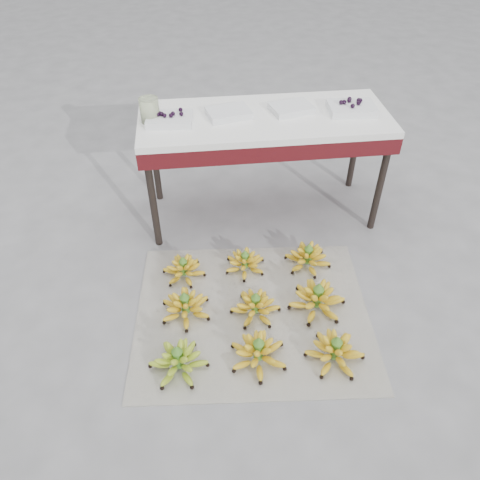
{
  "coord_description": "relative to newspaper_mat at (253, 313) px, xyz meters",
  "views": [
    {
      "loc": [
        -0.33,
        -1.6,
        1.97
      ],
      "look_at": [
        -0.1,
        0.37,
        0.25
      ],
      "focal_mm": 35.0,
      "sensor_mm": 36.0,
      "label": 1
    }
  ],
  "objects": [
    {
      "name": "bunch_back_left",
      "position": [
        -0.36,
        0.33,
        0.05
      ],
      "size": [
        0.3,
        0.3,
        0.15
      ],
      "rotation": [
        0.0,
        0.0,
        -0.26
      ],
      "color": "yellow",
      "rests_on": "newspaper_mat"
    },
    {
      "name": "tray_far_left",
      "position": [
        -0.37,
        0.87,
        0.73
      ],
      "size": [
        0.28,
        0.21,
        0.07
      ],
      "color": "silver",
      "rests_on": "vendor_table"
    },
    {
      "name": "bunch_front_left",
      "position": [
        -0.4,
        -0.3,
        0.06
      ],
      "size": [
        0.36,
        0.36,
        0.17
      ],
      "rotation": [
        0.0,
        0.0,
        -0.31
      ],
      "color": "olive",
      "rests_on": "newspaper_mat"
    },
    {
      "name": "bunch_mid_right",
      "position": [
        0.35,
        0.0,
        0.07
      ],
      "size": [
        0.41,
        0.41,
        0.19
      ],
      "rotation": [
        0.0,
        0.0,
        -0.43
      ],
      "color": "yellow",
      "rests_on": "newspaper_mat"
    },
    {
      "name": "glass_jar",
      "position": [
        -0.48,
        0.9,
        0.78
      ],
      "size": [
        0.12,
        0.12,
        0.14
      ],
      "primitive_type": "cylinder",
      "rotation": [
        0.0,
        0.0,
        -0.07
      ],
      "color": "beige",
      "rests_on": "vendor_table"
    },
    {
      "name": "bunch_back_right",
      "position": [
        0.38,
        0.34,
        0.06
      ],
      "size": [
        0.36,
        0.36,
        0.16
      ],
      "rotation": [
        0.0,
        0.0,
        -0.41
      ],
      "color": "yellow",
      "rests_on": "newspaper_mat"
    },
    {
      "name": "ground",
      "position": [
        0.07,
        -0.04,
        -0.0
      ],
      "size": [
        60.0,
        60.0,
        0.0
      ],
      "primitive_type": "plane",
      "color": "slate",
      "rests_on": "ground"
    },
    {
      "name": "bunch_front_right",
      "position": [
        0.36,
        -0.33,
        0.06
      ],
      "size": [
        0.37,
        0.37,
        0.17
      ],
      "rotation": [
        0.0,
        0.0,
        0.39
      ],
      "color": "yellow",
      "rests_on": "newspaper_mat"
    },
    {
      "name": "bunch_mid_left",
      "position": [
        -0.36,
        0.04,
        0.06
      ],
      "size": [
        0.31,
        0.31,
        0.17
      ],
      "rotation": [
        0.0,
        0.0,
        0.12
      ],
      "color": "yellow",
      "rests_on": "newspaper_mat"
    },
    {
      "name": "newspaper_mat",
      "position": [
        0.0,
        0.0,
        0.0
      ],
      "size": [
        1.33,
        1.15,
        0.01
      ],
      "primitive_type": "cube",
      "rotation": [
        0.0,
        0.0,
        -0.08
      ],
      "color": "white",
      "rests_on": "ground"
    },
    {
      "name": "tray_far_right",
      "position": [
        0.7,
        0.88,
        0.73
      ],
      "size": [
        0.28,
        0.21,
        0.07
      ],
      "color": "silver",
      "rests_on": "vendor_table"
    },
    {
      "name": "tray_right",
      "position": [
        0.35,
        0.93,
        0.73
      ],
      "size": [
        0.27,
        0.23,
        0.04
      ],
      "color": "silver",
      "rests_on": "vendor_table"
    },
    {
      "name": "vendor_table",
      "position": [
        0.18,
        0.89,
        0.63
      ],
      "size": [
        1.49,
        0.59,
        0.71
      ],
      "color": "black",
      "rests_on": "ground"
    },
    {
      "name": "bunch_mid_center",
      "position": [
        0.01,
        -0.0,
        0.06
      ],
      "size": [
        0.33,
        0.33,
        0.16
      ],
      "rotation": [
        0.0,
        0.0,
        -0.33
      ],
      "color": "yellow",
      "rests_on": "newspaper_mat"
    },
    {
      "name": "tray_left",
      "position": [
        -0.03,
        0.91,
        0.73
      ],
      "size": [
        0.28,
        0.23,
        0.04
      ],
      "color": "silver",
      "rests_on": "vendor_table"
    },
    {
      "name": "bunch_front_center",
      "position": [
        -0.01,
        -0.3,
        0.06
      ],
      "size": [
        0.29,
        0.29,
        0.18
      ],
      "rotation": [
        0.0,
        0.0,
        -0.01
      ],
      "color": "yellow",
      "rests_on": "newspaper_mat"
    },
    {
      "name": "bunch_back_center",
      "position": [
        0.0,
        0.35,
        0.05
      ],
      "size": [
        0.28,
        0.28,
        0.15
      ],
      "rotation": [
        0.0,
        0.0,
        -0.14
      ],
      "color": "yellow",
      "rests_on": "newspaper_mat"
    }
  ]
}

